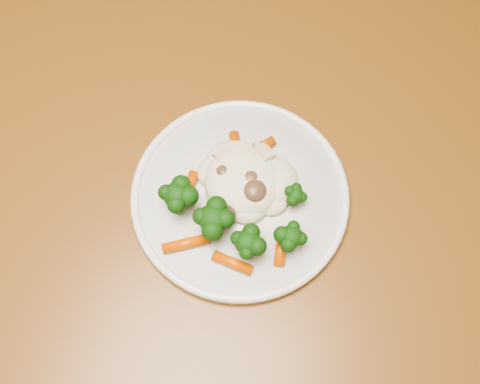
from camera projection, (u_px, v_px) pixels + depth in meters
The scene contains 3 objects.
dining_table at pixel (232, 209), 0.78m from camera, with size 1.41×1.05×0.75m.
plate at pixel (240, 197), 0.68m from camera, with size 0.25×0.25×0.01m, color white.
meal at pixel (237, 197), 0.66m from camera, with size 0.17×0.17×0.05m.
Camera 1 is at (0.24, -0.30, 1.39)m, focal length 45.00 mm.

